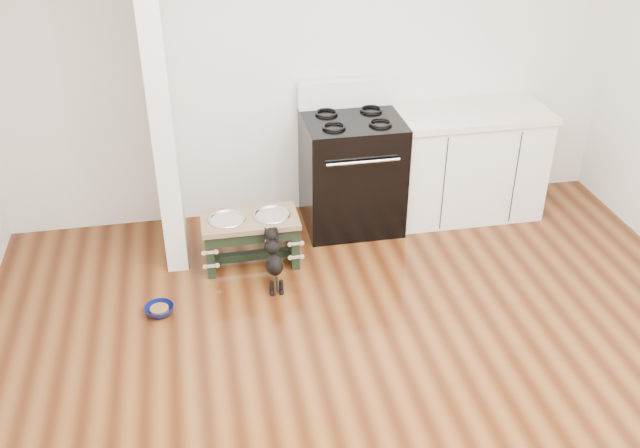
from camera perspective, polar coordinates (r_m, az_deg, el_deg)
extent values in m
plane|color=#3E1C0B|center=(4.24, 5.86, -14.83)|extent=(5.00, 5.00, 0.00)
plane|color=silver|center=(5.66, -0.59, 13.52)|extent=(5.00, 0.00, 5.00)
cube|color=silver|center=(5.20, -12.84, 11.20)|extent=(0.15, 0.80, 2.70)
cube|color=black|center=(5.73, 2.55, 4.10)|extent=(0.76, 0.65, 0.92)
cube|color=black|center=(5.49, 3.27, 2.12)|extent=(0.58, 0.02, 0.50)
cylinder|color=silver|center=(5.31, 3.48, 4.96)|extent=(0.56, 0.02, 0.02)
cube|color=white|center=(5.75, 2.05, 10.40)|extent=(0.76, 0.08, 0.22)
torus|color=black|center=(5.37, 1.12, 7.80)|extent=(0.18, 0.18, 0.02)
torus|color=black|center=(5.45, 4.86, 8.05)|extent=(0.18, 0.18, 0.02)
torus|color=black|center=(5.63, 0.52, 8.88)|extent=(0.18, 0.18, 0.02)
torus|color=black|center=(5.70, 4.12, 9.12)|extent=(0.18, 0.18, 0.02)
cube|color=white|center=(6.05, 11.59, 4.66)|extent=(1.20, 0.60, 0.86)
cube|color=beige|center=(5.87, 12.05, 8.65)|extent=(1.24, 0.64, 0.05)
cube|color=black|center=(6.01, 12.11, 0.33)|extent=(1.20, 0.06, 0.10)
cube|color=black|center=(5.35, -8.86, -1.80)|extent=(0.06, 0.34, 0.35)
cube|color=black|center=(5.40, -2.24, -1.14)|extent=(0.06, 0.34, 0.35)
cube|color=black|center=(5.16, -5.42, -1.14)|extent=(0.57, 0.03, 0.09)
cube|color=black|center=(5.43, -5.48, -2.52)|extent=(0.57, 0.06, 0.06)
cube|color=brown|center=(5.27, -5.64, 0.33)|extent=(0.71, 0.38, 0.04)
cylinder|color=silver|center=(5.26, -7.44, 0.17)|extent=(0.24, 0.24, 0.04)
cylinder|color=silver|center=(5.28, -3.85, 0.52)|extent=(0.24, 0.24, 0.04)
torus|color=silver|center=(5.24, -7.46, 0.40)|extent=(0.28, 0.28, 0.02)
torus|color=silver|center=(5.27, -3.86, 0.74)|extent=(0.28, 0.28, 0.02)
cylinder|color=black|center=(5.08, -3.89, -5.13)|extent=(0.03, 0.03, 0.11)
cylinder|color=black|center=(5.08, -3.12, -5.05)|extent=(0.03, 0.03, 0.11)
sphere|color=black|center=(5.09, -3.85, -5.58)|extent=(0.04, 0.04, 0.04)
sphere|color=black|center=(5.10, -3.09, -5.49)|extent=(0.04, 0.04, 0.04)
ellipsoid|color=black|center=(5.05, -3.66, -3.34)|extent=(0.13, 0.29, 0.26)
sphere|color=black|center=(5.08, -3.84, -1.80)|extent=(0.12, 0.12, 0.12)
sphere|color=black|center=(5.06, -3.92, -0.85)|extent=(0.10, 0.10, 0.10)
sphere|color=black|center=(5.12, -4.39, -0.49)|extent=(0.04, 0.04, 0.04)
sphere|color=black|center=(5.13, -3.65, -0.42)|extent=(0.04, 0.04, 0.04)
cylinder|color=black|center=(5.01, -3.45, -4.83)|extent=(0.02, 0.08, 0.09)
torus|color=#E7446B|center=(5.07, -3.88, -1.31)|extent=(0.10, 0.06, 0.09)
imported|color=#0B134F|center=(5.02, -12.72, -6.73)|extent=(0.25, 0.25, 0.06)
cylinder|color=brown|center=(5.02, -12.73, -6.69)|extent=(0.13, 0.13, 0.03)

